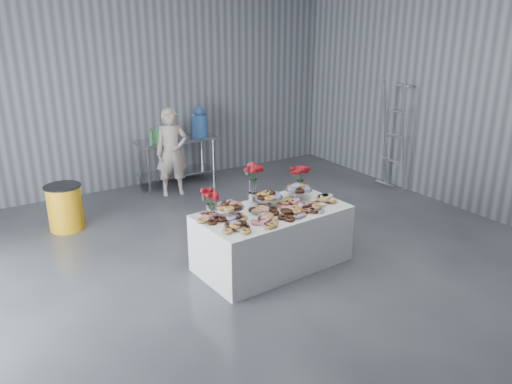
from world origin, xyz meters
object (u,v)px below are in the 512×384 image
(prep_table, at_px, (176,153))
(trash_barrel, at_px, (65,207))
(water_jug, at_px, (199,122))
(stepladder, at_px, (395,136))
(display_table, at_px, (272,238))
(person, at_px, (172,152))

(prep_table, xyz_separation_m, trash_barrel, (-2.27, -1.04, -0.27))
(water_jug, height_order, stepladder, stepladder)
(prep_table, distance_m, stepladder, 4.02)
(display_table, bearing_deg, prep_table, 85.66)
(display_table, distance_m, person, 3.22)
(person, xyz_separation_m, trash_barrel, (-2.00, -0.59, -0.43))
(display_table, distance_m, stepladder, 3.83)
(person, height_order, stepladder, stepladder)
(display_table, bearing_deg, trash_barrel, 127.43)
(display_table, relative_size, water_jug, 3.43)
(prep_table, distance_m, trash_barrel, 2.51)
(trash_barrel, bearing_deg, display_table, -52.57)
(water_jug, xyz_separation_m, trash_barrel, (-2.77, -1.04, -0.80))
(prep_table, bearing_deg, stepladder, -35.46)
(water_jug, relative_size, trash_barrel, 0.80)
(prep_table, height_order, stepladder, stepladder)
(water_jug, bearing_deg, person, -149.40)
(trash_barrel, relative_size, stepladder, 0.34)
(person, bearing_deg, water_jug, 43.62)
(water_jug, height_order, trash_barrel, water_jug)
(stepladder, bearing_deg, prep_table, 144.54)
(display_table, xyz_separation_m, person, (0.01, 3.19, 0.41))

